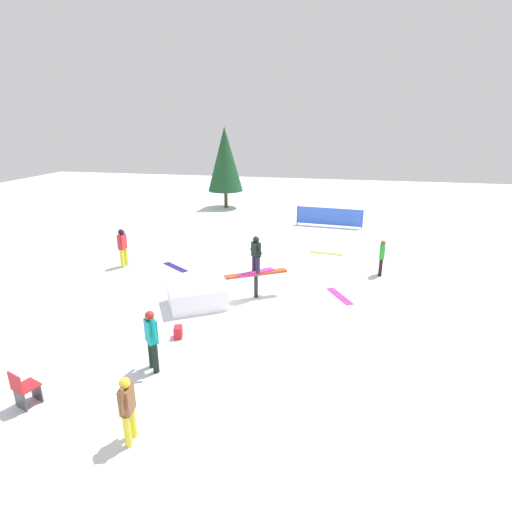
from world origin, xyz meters
TOP-DOWN VIEW (x-y plane):
  - ground_plane at (0.00, 0.00)m, footprint 60.00×60.00m
  - rail_feature at (0.00, 0.00)m, footprint 2.05×1.35m
  - snow_kicker_ramp at (-1.79, -1.04)m, footprint 2.31×2.20m
  - main_rider_on_rail at (0.00, 0.00)m, footprint 1.17×1.12m
  - bystander_brown at (-1.01, -6.95)m, footprint 0.23×0.60m
  - bystander_red at (-6.07, 1.88)m, footprint 0.24×0.67m
  - bystander_green at (4.42, 3.07)m, footprint 0.23×0.58m
  - bystander_teal at (-1.60, -4.69)m, footprint 0.53×0.53m
  - loose_snowboard_magenta at (2.87, 0.65)m, footprint 0.97×1.40m
  - loose_snowboard_lime at (2.20, 5.34)m, footprint 1.53×0.43m
  - loose_snowboard_navy at (-3.93, 2.20)m, footprint 1.40×1.10m
  - folding_chair at (-3.71, -6.49)m, footprint 0.56×0.56m
  - backpack_on_snow at (-1.61, -3.12)m, footprint 0.29×0.35m
  - safety_fence at (2.14, 10.34)m, footprint 3.78×0.41m
  - pine_tree_far at (-5.12, 14.24)m, footprint 2.40×2.40m

SIDE VIEW (x-z plane):
  - ground_plane at x=0.00m, z-range 0.00..0.00m
  - loose_snowboard_magenta at x=2.87m, z-range 0.00..0.02m
  - loose_snowboard_lime at x=2.20m, z-range 0.00..0.02m
  - loose_snowboard_navy at x=-3.93m, z-range 0.00..0.02m
  - backpack_on_snow at x=-1.61m, z-range 0.00..0.34m
  - snow_kicker_ramp at x=-1.79m, z-range 0.00..0.71m
  - folding_chair at x=-3.71m, z-range -0.03..0.85m
  - safety_fence at x=2.14m, z-range 0.05..1.15m
  - rail_feature at x=0.00m, z-range 0.30..1.22m
  - bystander_brown at x=-1.01m, z-range 0.09..1.52m
  - bystander_green at x=4.42m, z-range 0.09..1.53m
  - bystander_teal at x=-1.60m, z-range 0.10..1.70m
  - bystander_red at x=-6.07m, z-range 0.10..1.73m
  - main_rider_on_rail at x=0.00m, z-range 0.91..2.20m
  - pine_tree_far at x=-5.12m, z-range 0.59..6.06m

